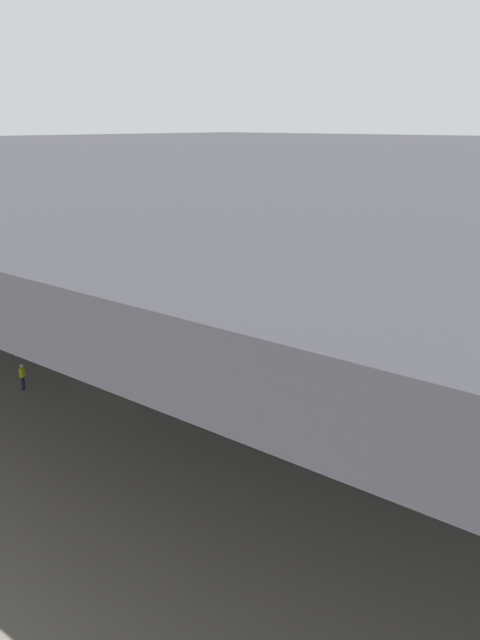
{
  "coord_description": "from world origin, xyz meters",
  "views": [
    {
      "loc": [
        38.17,
        -40.99,
        16.59
      ],
      "look_at": [
        3.26,
        -2.7,
        2.44
      ],
      "focal_mm": 41.02,
      "sensor_mm": 36.0,
      "label": 1
    }
  ],
  "objects_px": {
    "boarding_stairs": "(180,353)",
    "crew_worker_by_stairs": "(217,343)",
    "crew_worker_near_nose": "(22,375)",
    "airplane_main": "(285,300)"
  },
  "relations": [
    {
      "from": "boarding_stairs",
      "to": "crew_worker_near_nose",
      "type": "height_order",
      "value": "boarding_stairs"
    },
    {
      "from": "boarding_stairs",
      "to": "crew_worker_by_stairs",
      "type": "xyz_separation_m",
      "value": [
        0.82,
        2.92,
        0.23
      ]
    },
    {
      "from": "boarding_stairs",
      "to": "crew_worker_near_nose",
      "type": "bearing_deg",
      "value": -108.35
    },
    {
      "from": "crew_worker_near_nose",
      "to": "crew_worker_by_stairs",
      "type": "bearing_deg",
      "value": 72.23
    },
    {
      "from": "crew_worker_near_nose",
      "to": "crew_worker_by_stairs",
      "type": "relative_size",
      "value": 1.04
    },
    {
      "from": "airplane_main",
      "to": "boarding_stairs",
      "type": "xyz_separation_m",
      "value": [
        -2.14,
        -9.12,
        -2.58
      ]
    },
    {
      "from": "crew_worker_near_nose",
      "to": "crew_worker_by_stairs",
      "type": "xyz_separation_m",
      "value": [
        4.27,
        13.33,
        -0.05
      ]
    },
    {
      "from": "airplane_main",
      "to": "crew_worker_by_stairs",
      "type": "relative_size",
      "value": 20.12
    },
    {
      "from": "crew_worker_near_nose",
      "to": "boarding_stairs",
      "type": "bearing_deg",
      "value": 71.65
    },
    {
      "from": "airplane_main",
      "to": "boarding_stairs",
      "type": "relative_size",
      "value": 7.47
    }
  ]
}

